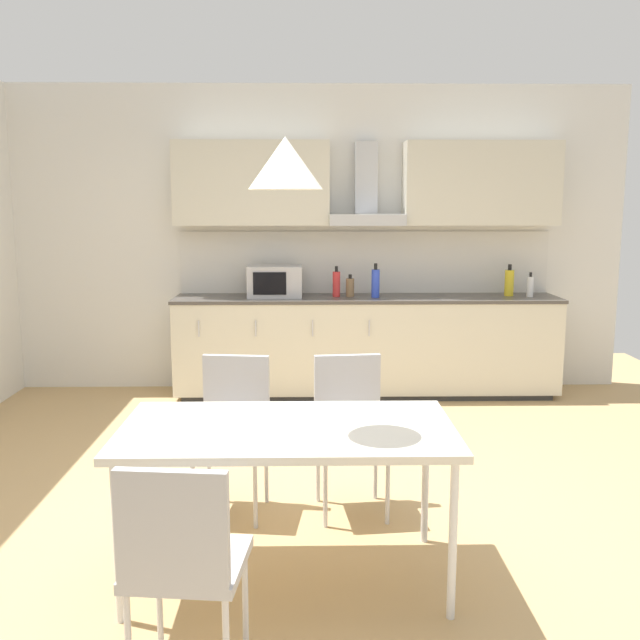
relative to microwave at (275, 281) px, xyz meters
name	(u,v)px	position (x,y,z in m)	size (l,w,h in m)	color
ground_plane	(284,517)	(0.15, -2.57, -1.05)	(7.66, 8.59, 0.02)	tan
wall_back	(293,239)	(0.15, 0.34, 0.36)	(6.12, 0.10, 2.78)	silver
kitchen_counter	(366,345)	(0.82, 0.00, -0.58)	(3.43, 0.61, 0.90)	#333333
backsplash_tile	(364,262)	(0.82, 0.28, 0.15)	(3.41, 0.02, 0.57)	silver
upper_wall_cabinets	(367,185)	(0.82, 0.12, 0.85)	(3.41, 0.40, 0.73)	beige
microwave	(275,281)	(0.00, 0.00, 0.00)	(0.48, 0.35, 0.28)	#ADADB2
bottle_red	(336,284)	(0.55, 0.01, -0.02)	(0.07, 0.07, 0.27)	red
bottle_blue	(376,283)	(0.89, -0.05, -0.01)	(0.07, 0.07, 0.30)	blue
bottle_white	(530,286)	(2.28, -0.03, -0.05)	(0.06, 0.06, 0.22)	white
bottle_brown	(350,287)	(0.67, 0.02, -0.06)	(0.07, 0.07, 0.20)	brown
bottle_yellow	(509,282)	(2.11, 0.04, -0.02)	(0.08, 0.08, 0.28)	yellow
dining_table	(287,436)	(0.19, -3.23, -0.35)	(1.50, 0.81, 0.73)	silver
chair_far_left	(233,418)	(-0.13, -2.45, -0.50)	(0.44, 0.44, 0.87)	#B2B2B7
chair_near_left	(182,553)	(-0.15, -4.02, -0.50)	(0.44, 0.44, 0.87)	#B2B2B7
chair_far_right	(350,417)	(0.52, -2.45, -0.50)	(0.44, 0.44, 0.87)	#B2B2B7
pendant_lamp	(285,163)	(0.19, -3.23, 0.86)	(0.32, 0.32, 0.22)	silver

